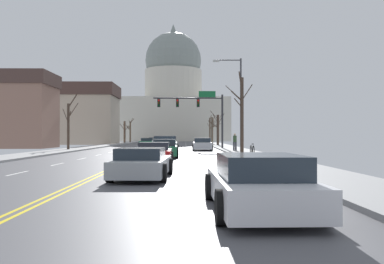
% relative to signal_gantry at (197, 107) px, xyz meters
% --- Properties ---
extents(ground, '(20.00, 180.00, 0.20)m').
position_rel_signal_gantry_xyz_m(ground, '(-4.73, -15.22, -4.75)').
color(ground, '#4E4E53').
extents(signal_gantry, '(7.91, 0.41, 6.43)m').
position_rel_signal_gantry_xyz_m(signal_gantry, '(0.00, 0.00, 0.00)').
color(signal_gantry, '#28282D').
rests_on(signal_gantry, ground).
extents(street_lamp_right, '(2.48, 0.24, 8.05)m').
position_rel_signal_gantry_xyz_m(street_lamp_right, '(3.15, -11.03, 0.15)').
color(street_lamp_right, '#333338').
rests_on(street_lamp_right, ground).
extents(capitol_building, '(30.22, 20.45, 32.68)m').
position_rel_signal_gantry_xyz_m(capitol_building, '(-4.73, 67.62, 7.47)').
color(capitol_building, beige).
rests_on(capitol_building, ground).
extents(sedan_near_00, '(2.14, 4.72, 1.30)m').
position_rel_signal_gantry_xyz_m(sedan_near_00, '(0.45, -3.78, -4.16)').
color(sedan_near_00, silver).
rests_on(sedan_near_00, ground).
extents(pickup_truck_near_01, '(2.46, 5.35, 1.51)m').
position_rel_signal_gantry_xyz_m(pickup_truck_near_01, '(-3.08, -10.29, -4.08)').
color(pickup_truck_near_01, '#ADB2B7').
rests_on(pickup_truck_near_01, ground).
extents(sedan_near_02, '(2.01, 4.40, 1.29)m').
position_rel_signal_gantry_xyz_m(sedan_near_02, '(-2.76, -16.87, -4.17)').
color(sedan_near_02, '#1E7247').
rests_on(sedan_near_02, ground).
extents(sedan_near_03, '(2.04, 4.45, 1.20)m').
position_rel_signal_gantry_xyz_m(sedan_near_03, '(-2.97, -23.75, -4.20)').
color(sedan_near_03, '#B71414').
rests_on(sedan_near_03, ground).
extents(sedan_near_04, '(2.13, 4.64, 1.12)m').
position_rel_signal_gantry_xyz_m(sedan_near_04, '(-2.87, -30.94, -4.23)').
color(sedan_near_04, '#9EA3A8').
rests_on(sedan_near_04, ground).
extents(sedan_near_05, '(2.04, 4.62, 1.19)m').
position_rel_signal_gantry_xyz_m(sedan_near_05, '(0.23, -37.41, -4.21)').
color(sedan_near_05, silver).
rests_on(sedan_near_05, ground).
extents(sedan_oncoming_00, '(2.07, 4.43, 1.19)m').
position_rel_signal_gantry_xyz_m(sedan_oncoming_00, '(-6.47, 9.31, -4.20)').
color(sedan_oncoming_00, '#1E7247').
rests_on(sedan_oncoming_00, ground).
extents(sedan_oncoming_01, '(2.07, 4.32, 1.19)m').
position_rel_signal_gantry_xyz_m(sedan_oncoming_01, '(-6.62, 23.02, -4.21)').
color(sedan_oncoming_01, '#6B6056').
rests_on(sedan_oncoming_01, ground).
extents(sedan_oncoming_02, '(2.02, 4.73, 1.31)m').
position_rel_signal_gantry_xyz_m(sedan_oncoming_02, '(-6.60, 33.61, -4.15)').
color(sedan_oncoming_02, '#1E7247').
rests_on(sedan_oncoming_02, ground).
extents(flank_building_00, '(13.51, 9.58, 10.34)m').
position_rel_signal_gantry_xyz_m(flank_building_00, '(-20.03, 25.25, 0.47)').
color(flank_building_00, '#B2A38E').
rests_on(flank_building_00, ground).
extents(flank_building_01, '(12.16, 7.06, 9.26)m').
position_rel_signal_gantry_xyz_m(flank_building_01, '(-23.72, 4.52, -0.08)').
color(flank_building_01, '#8C6656').
rests_on(flank_building_01, ground).
extents(bare_tree_00, '(2.29, 2.87, 5.06)m').
position_rel_signal_gantry_xyz_m(bare_tree_00, '(3.17, 27.94, -2.15)').
color(bare_tree_00, brown).
rests_on(bare_tree_00, ground).
extents(bare_tree_01, '(1.89, 1.34, 4.17)m').
position_rel_signal_gantry_xyz_m(bare_tree_01, '(-13.19, 33.49, -2.48)').
color(bare_tree_01, '#423328').
rests_on(bare_tree_01, ground).
extents(bare_tree_02, '(2.44, 2.18, 5.06)m').
position_rel_signal_gantry_xyz_m(bare_tree_02, '(3.44, 13.62, -2.26)').
color(bare_tree_02, '#423328').
rests_on(bare_tree_02, ground).
extents(bare_tree_03, '(1.41, 2.40, 5.74)m').
position_rel_signal_gantry_xyz_m(bare_tree_03, '(-13.20, -4.28, -2.00)').
color(bare_tree_03, '#423328').
rests_on(bare_tree_03, ground).
extents(bare_tree_04, '(1.60, 2.17, 4.59)m').
position_rel_signal_gantry_xyz_m(bare_tree_04, '(3.18, 21.77, -2.29)').
color(bare_tree_04, brown).
rests_on(bare_tree_04, ground).
extents(bare_tree_05, '(1.73, 2.31, 5.07)m').
position_rel_signal_gantry_xyz_m(bare_tree_05, '(-12.78, 38.62, -2.21)').
color(bare_tree_05, brown).
rests_on(bare_tree_05, ground).
extents(bare_tree_06, '(2.17, 1.83, 6.63)m').
position_rel_signal_gantry_xyz_m(bare_tree_06, '(3.43, -11.91, -1.27)').
color(bare_tree_06, '#423328').
rests_on(bare_tree_06, ground).
extents(pedestrian_00, '(0.35, 0.34, 1.61)m').
position_rel_signal_gantry_xyz_m(pedestrian_00, '(3.30, -8.17, -3.73)').
color(pedestrian_00, '#33333D').
rests_on(pedestrian_00, ground).
extents(bicycle_parked, '(0.12, 1.77, 0.85)m').
position_rel_signal_gantry_xyz_m(bicycle_parked, '(3.64, -15.93, -4.28)').
color(bicycle_parked, black).
rests_on(bicycle_parked, ground).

